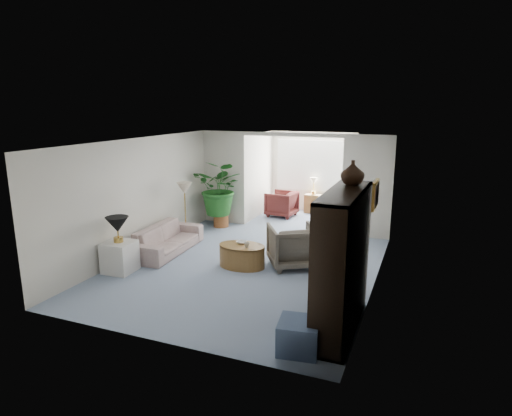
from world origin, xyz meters
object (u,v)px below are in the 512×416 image
at_px(end_table, 120,257).
at_px(table_lamp, 117,225).
at_px(cabinet_urn, 353,173).
at_px(floor_lamp, 184,188).
at_px(side_table_dark, 330,252).
at_px(plant_pot, 221,221).
at_px(ottoman, 299,336).
at_px(wingback_chair, 293,246).
at_px(entertainment_cabinet, 342,262).
at_px(coffee_table, 242,256).
at_px(framed_picture, 376,195).
at_px(sofa, 167,239).
at_px(coffee_bowl, 242,242).
at_px(sunroom_chair_blue, 333,210).
at_px(sunroom_chair_maroon, 282,204).
at_px(coffee_cup, 247,245).
at_px(sunroom_table, 313,203).

relative_size(end_table, table_lamp, 1.37).
distance_m(end_table, cabinet_urn, 4.81).
bearing_deg(table_lamp, cabinet_urn, -1.76).
height_order(floor_lamp, side_table_dark, floor_lamp).
height_order(floor_lamp, plant_pot, floor_lamp).
bearing_deg(ottoman, wingback_chair, 108.71).
xyz_separation_m(side_table_dark, entertainment_cabinet, (0.69, -2.48, 0.74)).
xyz_separation_m(end_table, coffee_table, (2.09, 1.13, -0.08)).
xyz_separation_m(framed_picture, sofa, (-4.44, 0.38, -1.41)).
bearing_deg(wingback_chair, coffee_bowl, -13.73).
distance_m(framed_picture, sunroom_chair_blue, 4.84).
height_order(framed_picture, plant_pot, framed_picture).
distance_m(floor_lamp, sunroom_chair_blue, 4.29).
height_order(floor_lamp, sunroom_chair_maroon, floor_lamp).
xyz_separation_m(sofa, end_table, (-0.20, -1.35, 0.01)).
bearing_deg(coffee_cup, sofa, 171.13).
bearing_deg(table_lamp, coffee_cup, 24.69).
distance_m(cabinet_urn, ottoman, 2.42).
bearing_deg(cabinet_urn, floor_lamp, 150.27).
bearing_deg(entertainment_cabinet, coffee_bowl, 141.75).
bearing_deg(coffee_bowl, end_table, -148.92).
distance_m(table_lamp, coffee_cup, 2.51).
distance_m(end_table, floor_lamp, 2.52).
xyz_separation_m(table_lamp, ottoman, (4.03, -1.43, -0.74)).
bearing_deg(end_table, coffee_bowl, 31.08).
xyz_separation_m(coffee_cup, sunroom_chair_maroon, (-0.72, 4.29, -0.13)).
xyz_separation_m(end_table, cabinet_urn, (4.41, -0.14, 1.92)).
relative_size(wingback_chair, cabinet_urn, 2.58).
distance_m(sofa, coffee_bowl, 1.86).
distance_m(end_table, sunroom_chair_maroon, 5.53).
relative_size(framed_picture, floor_lamp, 1.39).
distance_m(coffee_cup, wingback_chair, 0.94).
bearing_deg(end_table, sunroom_chair_maroon, 74.04).
xyz_separation_m(framed_picture, plant_pot, (-4.26, 2.68, -1.54)).
distance_m(sunroom_chair_blue, sunroom_table, 1.06).
bearing_deg(sofa, coffee_cup, -101.67).
bearing_deg(sofa, ottoman, -128.77).
relative_size(framed_picture, entertainment_cabinet, 0.25).
xyz_separation_m(framed_picture, entertainment_cabinet, (-0.23, -1.61, -0.68)).
distance_m(sofa, sunroom_chair_blue, 4.87).
relative_size(floor_lamp, sunroom_chair_blue, 0.50).
xyz_separation_m(coffee_cup, wingback_chair, (0.78, 0.51, -0.08)).
xyz_separation_m(cabinet_urn, sunroom_table, (-2.14, 6.20, -1.94)).
bearing_deg(entertainment_cabinet, framed_picture, 81.86).
bearing_deg(sunroom_chair_blue, plant_pot, 127.54).
relative_size(end_table, floor_lamp, 1.67).
bearing_deg(wingback_chair, coffee_table, -7.49).
bearing_deg(sunroom_chair_maroon, wingback_chair, 26.99).
xyz_separation_m(coffee_bowl, wingback_chair, (0.98, 0.31, -0.05)).
bearing_deg(coffee_cup, framed_picture, -1.41).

